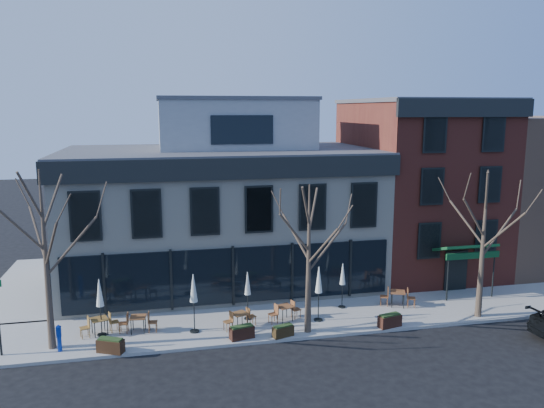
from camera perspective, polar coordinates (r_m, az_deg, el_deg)
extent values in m
plane|color=black|center=(28.88, -4.18, -11.24)|extent=(120.00, 120.00, 0.00)
cube|color=gray|center=(27.51, 3.34, -12.18)|extent=(33.50, 4.70, 0.15)
cube|color=gray|center=(35.10, -24.35, -8.09)|extent=(4.50, 12.00, 0.15)
cube|color=beige|center=(32.51, -5.51, -1.46)|extent=(18.00, 10.00, 8.00)
cube|color=#47474C|center=(31.95, -5.63, 5.67)|extent=(18.30, 10.30, 0.30)
cube|color=black|center=(26.94, -4.35, 3.79)|extent=(18.30, 0.25, 1.10)
cube|color=black|center=(32.25, -21.97, 4.13)|extent=(0.25, 10.30, 1.10)
cube|color=black|center=(28.18, -4.21, -7.69)|extent=(17.20, 0.12, 3.00)
cube|color=black|center=(32.29, -21.49, -6.06)|extent=(0.12, 7.50, 3.00)
cube|color=gray|center=(32.98, -4.14, 8.53)|extent=(9.00, 6.50, 3.00)
cube|color=maroon|center=(36.11, 15.40, 1.80)|extent=(8.00, 10.00, 11.00)
cube|color=#47474C|center=(35.76, 15.83, 10.63)|extent=(8.20, 10.20, 0.25)
cube|color=black|center=(31.32, 20.22, 9.69)|extent=(8.20, 0.25, 1.00)
cube|color=#0E3E1D|center=(31.63, 20.07, -4.42)|extent=(3.20, 1.66, 0.67)
cube|color=black|center=(32.72, 19.15, -6.89)|extent=(1.40, 0.10, 2.50)
cube|color=#8C664C|center=(42.50, 26.79, 1.60)|extent=(12.00, 12.00, 10.00)
cone|color=#382B21|center=(24.78, -23.15, -5.68)|extent=(0.34, 0.34, 7.92)
cylinder|color=#382B21|center=(24.63, -20.72, -4.23)|extent=(2.23, 0.50, 2.48)
cylinder|color=#382B21|center=(25.55, -23.90, -2.88)|extent=(1.03, 2.05, 2.14)
cylinder|color=#382B21|center=(24.32, -25.48, -2.39)|extent=(1.80, 0.75, 2.21)
cylinder|color=#382B21|center=(23.55, -22.66, -4.07)|extent=(1.03, 2.04, 2.28)
cone|color=#382B21|center=(24.67, 3.96, -6.00)|extent=(0.34, 0.34, 7.04)
cylinder|color=#382B21|center=(24.96, 5.97, -4.63)|extent=(2.00, 0.46, 2.21)
cylinder|color=#382B21|center=(25.13, 2.56, -3.51)|extent=(0.93, 1.84, 1.91)
cylinder|color=#382B21|center=(23.87, 2.45, -3.12)|extent=(1.61, 0.68, 1.97)
cylinder|color=#382B21|center=(23.77, 5.49, -4.55)|extent=(0.93, 1.83, 2.03)
cone|color=#382B21|center=(28.39, 21.74, -4.09)|extent=(0.34, 0.34, 7.48)
cylinder|color=#382B21|center=(28.98, 23.27, -2.82)|extent=(2.12, 0.48, 2.35)
cylinder|color=#382B21|center=(28.70, 20.15, -1.84)|extent=(0.98, 1.94, 2.03)
cylinder|color=#382B21|center=(27.42, 20.89, -1.40)|extent=(1.71, 0.71, 2.09)
cylinder|color=#382B21|center=(27.72, 23.63, -2.67)|extent=(0.98, 1.94, 2.16)
cylinder|color=#0B2B96|center=(25.52, -21.88, -13.79)|extent=(0.19, 0.19, 0.65)
cube|color=#0B2B96|center=(25.30, -21.97, -12.63)|extent=(0.22, 0.19, 0.47)
cone|color=#0B2B96|center=(25.20, -22.01, -12.04)|extent=(0.24, 0.24, 0.11)
cube|color=brown|center=(26.47, -18.09, -11.68)|extent=(0.92, 0.92, 0.04)
cylinder|color=black|center=(26.29, -18.52, -12.75)|extent=(0.04, 0.04, 0.74)
cylinder|color=black|center=(26.40, -17.27, -12.58)|extent=(0.04, 0.04, 0.74)
cylinder|color=black|center=(26.82, -18.80, -12.30)|extent=(0.04, 0.04, 0.74)
cylinder|color=black|center=(26.93, -17.57, -12.14)|extent=(0.04, 0.04, 0.74)
cube|color=brown|center=(26.21, -14.22, -11.70)|extent=(0.80, 0.80, 0.04)
cylinder|color=black|center=(26.13, -14.92, -12.70)|extent=(0.04, 0.04, 0.74)
cylinder|color=black|center=(26.05, -13.63, -12.72)|extent=(0.04, 0.04, 0.74)
cylinder|color=black|center=(26.66, -14.72, -12.22)|extent=(0.04, 0.04, 0.74)
cylinder|color=black|center=(26.57, -13.46, -12.24)|extent=(0.04, 0.04, 0.74)
cube|color=brown|center=(25.99, -3.48, -11.68)|extent=(0.88, 0.88, 0.04)
cylinder|color=black|center=(25.78, -3.72, -12.74)|extent=(0.04, 0.04, 0.70)
cylinder|color=black|center=(26.03, -2.64, -12.50)|extent=(0.04, 0.04, 0.70)
cylinder|color=black|center=(26.23, -4.30, -12.33)|extent=(0.04, 0.04, 0.70)
cylinder|color=black|center=(26.47, -3.24, -12.11)|extent=(0.04, 0.04, 0.70)
cube|color=brown|center=(26.75, 1.38, -10.95)|extent=(0.89, 0.89, 0.04)
cylinder|color=black|center=(26.52, 1.16, -12.01)|extent=(0.04, 0.04, 0.73)
cylinder|color=black|center=(26.80, 2.23, -11.78)|extent=(0.04, 0.04, 0.73)
cylinder|color=black|center=(26.98, 0.53, -11.61)|extent=(0.04, 0.04, 0.73)
cylinder|color=black|center=(27.25, 1.59, -11.39)|extent=(0.04, 0.04, 0.73)
cube|color=brown|center=(29.35, 13.39, -9.19)|extent=(0.99, 0.99, 0.04)
cylinder|color=black|center=(29.18, 12.78, -10.11)|extent=(0.04, 0.04, 0.78)
cylinder|color=black|center=(29.22, 13.99, -10.13)|extent=(0.04, 0.04, 0.78)
cylinder|color=black|center=(29.75, 12.73, -9.71)|extent=(0.04, 0.04, 0.78)
cylinder|color=black|center=(29.79, 13.91, -9.73)|extent=(0.04, 0.04, 0.78)
cylinder|color=black|center=(26.60, -17.81, -13.23)|extent=(0.43, 0.43, 0.06)
cylinder|color=black|center=(26.21, -17.94, -11.11)|extent=(0.05, 0.05, 2.17)
cone|color=silver|center=(25.88, -18.06, -9.07)|extent=(0.36, 0.36, 1.28)
cylinder|color=black|center=(26.01, -8.32, -13.38)|extent=(0.45, 0.45, 0.06)
cylinder|color=black|center=(25.60, -8.39, -11.11)|extent=(0.05, 0.05, 2.27)
cone|color=beige|center=(25.24, -8.45, -8.93)|extent=(0.37, 0.37, 1.34)
cylinder|color=black|center=(27.23, -2.61, -12.18)|extent=(0.39, 0.39, 0.05)
cylinder|color=black|center=(26.88, -2.63, -10.31)|extent=(0.04, 0.04, 1.96)
cone|color=beige|center=(26.58, -2.64, -8.51)|extent=(0.32, 0.32, 1.16)
cylinder|color=black|center=(27.12, 4.99, -12.30)|extent=(0.44, 0.44, 0.06)
cylinder|color=black|center=(26.72, 5.03, -10.16)|extent=(0.05, 0.05, 2.22)
cone|color=silver|center=(26.39, 5.06, -8.11)|extent=(0.36, 0.36, 1.31)
cylinder|color=black|center=(28.90, 7.53, -10.91)|extent=(0.39, 0.39, 0.05)
cylinder|color=black|center=(28.57, 7.57, -9.15)|extent=(0.04, 0.04, 1.94)
cone|color=#B9BFB1|center=(28.30, 7.61, -7.46)|extent=(0.32, 0.32, 1.15)
cube|color=black|center=(24.71, -16.97, -14.40)|extent=(1.23, 0.90, 0.57)
cube|color=#1E3314|center=(24.58, -17.01, -13.74)|extent=(1.09, 0.77, 0.09)
cube|color=black|center=(25.02, -3.26, -13.65)|extent=(1.19, 0.70, 0.56)
cube|color=#1E3314|center=(24.90, -3.27, -13.02)|extent=(1.06, 0.58, 0.09)
cube|color=#302210|center=(25.20, 1.20, -13.53)|extent=(1.06, 0.68, 0.49)
cube|color=#1E3314|center=(25.09, 1.20, -12.98)|extent=(0.94, 0.58, 0.08)
cube|color=#321910|center=(26.82, 12.55, -12.18)|extent=(1.22, 0.71, 0.57)
cube|color=#1E3314|center=(26.71, 12.57, -11.57)|extent=(1.09, 0.59, 0.09)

